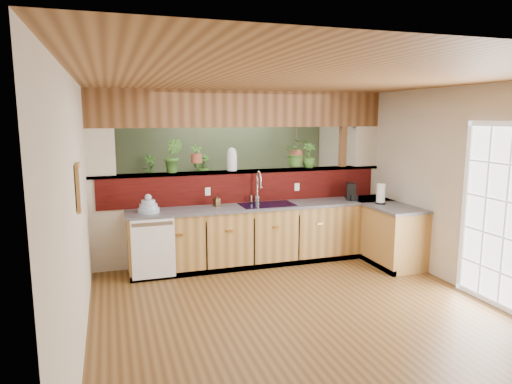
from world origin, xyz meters
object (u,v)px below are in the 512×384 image
object	(u,v)px
coffee_maker	(351,192)
shelving_console	(185,206)
dish_stack	(148,207)
glass_jar	(232,159)
paper_towel	(381,194)
soap_dispenser	(217,200)
faucet	(258,186)

from	to	relation	value
coffee_maker	shelving_console	world-z (taller)	coffee_maker
dish_stack	glass_jar	size ratio (longest dim) A/B	0.85
coffee_maker	glass_jar	xyz separation A→B (m)	(-1.85, 0.41, 0.54)
paper_towel	glass_jar	distance (m)	2.33
paper_towel	glass_jar	xyz separation A→B (m)	(-2.11, 0.83, 0.52)
soap_dispenser	dish_stack	bearing A→B (deg)	-171.55
coffee_maker	paper_towel	world-z (taller)	paper_towel
faucet	shelving_console	world-z (taller)	faucet
coffee_maker	paper_towel	bearing A→B (deg)	-33.60
soap_dispenser	glass_jar	xyz separation A→B (m)	(0.31, 0.27, 0.58)
soap_dispenser	coffee_maker	world-z (taller)	coffee_maker
dish_stack	glass_jar	bearing A→B (deg)	17.64
paper_towel	shelving_console	xyz separation A→B (m)	(-2.56, 2.73, -0.55)
coffee_maker	paper_towel	xyz separation A→B (m)	(0.26, -0.43, 0.03)
dish_stack	glass_jar	xyz separation A→B (m)	(1.31, 0.42, 0.59)
dish_stack	paper_towel	xyz separation A→B (m)	(3.42, -0.42, 0.07)
faucet	dish_stack	bearing A→B (deg)	-173.35
soap_dispenser	glass_jar	world-z (taller)	glass_jar
paper_towel	glass_jar	world-z (taller)	glass_jar
dish_stack	soap_dispenser	bearing A→B (deg)	8.45
paper_towel	soap_dispenser	bearing A→B (deg)	166.87
glass_jar	dish_stack	bearing A→B (deg)	-162.36
dish_stack	soap_dispenser	distance (m)	1.01
shelving_console	glass_jar	bearing A→B (deg)	-60.69
dish_stack	coffee_maker	world-z (taller)	coffee_maker
faucet	dish_stack	world-z (taller)	faucet
dish_stack	paper_towel	size ratio (longest dim) A/B	0.91
faucet	paper_towel	world-z (taller)	faucet
soap_dispenser	shelving_console	xyz separation A→B (m)	(-0.13, 2.17, -0.49)
paper_towel	shelving_console	bearing A→B (deg)	133.10
glass_jar	faucet	bearing A→B (deg)	-32.66
paper_towel	glass_jar	bearing A→B (deg)	158.52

